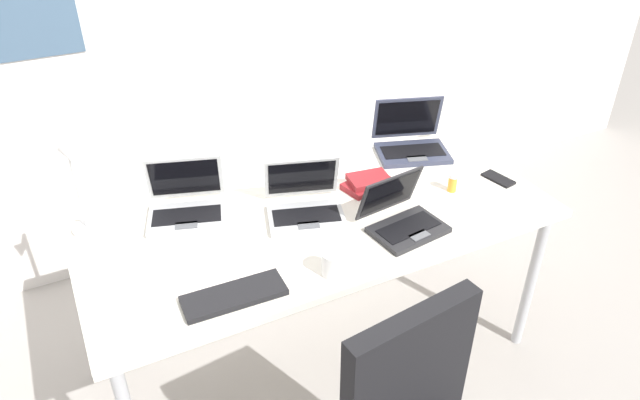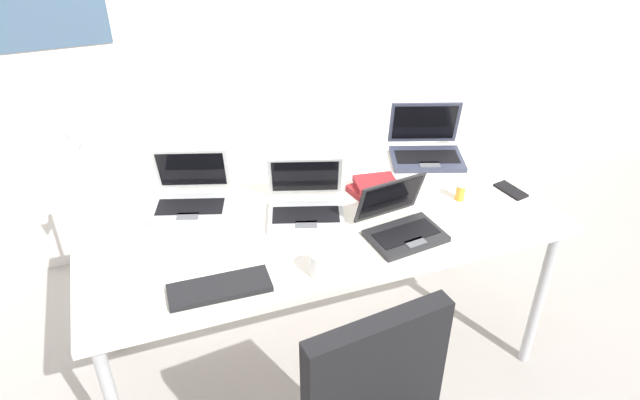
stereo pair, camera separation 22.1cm
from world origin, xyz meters
The scene contains 13 objects.
ground_plane centered at (0.00, 0.00, 0.00)m, with size 12.00×12.00×0.00m, color gray.
desk centered at (0.00, 0.00, 0.68)m, with size 1.80×0.80×0.74m.
desk_lamp centered at (-0.80, 0.28, 0.94)m, with size 0.12×0.18×0.40m.
laptop_front_right centered at (-0.04, 0.05, 0.78)m, with size 0.35×0.34×0.21m.
laptop_back_right centered at (0.24, -0.19, 0.78)m, with size 0.29×0.27×0.20m.
laptop_far_corner centered at (0.61, 0.29, 0.79)m, with size 0.38×0.35×0.23m.
laptop_by_keyboard centered at (-0.45, 0.25, 0.78)m, with size 0.35×0.33×0.21m.
external_keyboard centered at (-0.44, -0.28, 0.75)m, with size 0.33×0.12×0.02m, color black.
computer_mouse centered at (0.08, 0.29, 0.76)m, with size 0.06×0.10×0.03m, color black.
cell_phone centered at (0.80, -0.09, 0.74)m, with size 0.06×0.14×0.01m, color black.
pill_bottle centered at (0.57, -0.07, 0.78)m, with size 0.04×0.04×0.08m.
book_stack centered at (0.28, 0.11, 0.76)m, with size 0.23×0.16×0.05m.
coffee_mug centered at (-0.11, -0.31, 0.78)m, with size 0.11×0.08×0.09m.
Camera 2 is at (-0.62, -1.74, 2.03)m, focal length 33.10 mm.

